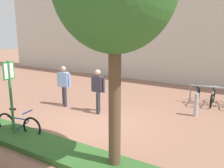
% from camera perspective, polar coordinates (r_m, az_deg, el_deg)
% --- Properties ---
extents(ground_plane, '(60.00, 60.00, 0.00)m').
position_cam_1_polar(ground_plane, '(8.83, -3.79, -9.18)').
color(ground_plane, '#936651').
extents(planter_strip, '(7.00, 1.10, 0.16)m').
position_cam_1_polar(planter_strip, '(7.10, -12.40, -14.50)').
color(planter_strip, '#336028').
rests_on(planter_strip, ground).
extents(parking_sign_post, '(0.08, 0.36, 2.36)m').
position_cam_1_polar(parking_sign_post, '(7.90, -22.22, -0.99)').
color(parking_sign_post, '#2D7238').
rests_on(parking_sign_post, ground).
extents(bike_at_sign, '(1.66, 0.46, 0.86)m').
position_cam_1_polar(bike_at_sign, '(8.39, -20.53, -8.66)').
color(bike_at_sign, black).
rests_on(bike_at_sign, ground).
extents(bollard_steel, '(0.16, 0.16, 0.90)m').
position_cam_1_polar(bollard_steel, '(9.98, 18.66, -4.50)').
color(bollard_steel, '#ADADB2').
rests_on(bollard_steel, ground).
extents(person_shirt_blue, '(0.59, 0.34, 1.72)m').
position_cam_1_polar(person_shirt_blue, '(10.78, -10.92, 0.14)').
color(person_shirt_blue, '#383342').
rests_on(person_shirt_blue, ground).
extents(person_suited_dark, '(0.61, 0.47, 1.72)m').
position_cam_1_polar(person_suited_dark, '(9.76, -3.21, -0.96)').
color(person_suited_dark, '#2D2D38').
rests_on(person_suited_dark, ground).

